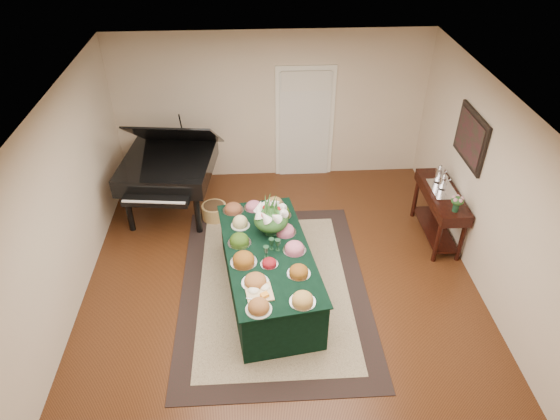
{
  "coord_description": "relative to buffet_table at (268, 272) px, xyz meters",
  "views": [
    {
      "loc": [
        -0.32,
        -5.2,
        4.99
      ],
      "look_at": [
        0.0,
        0.3,
        1.05
      ],
      "focal_mm": 32.0,
      "sensor_mm": 36.0,
      "label": 1
    }
  ],
  "objects": [
    {
      "name": "food_platters",
      "position": [
        -0.04,
        0.04,
        0.43
      ],
      "size": [
        1.14,
        2.36,
        0.13
      ],
      "color": "silver",
      "rests_on": "buffet_table"
    },
    {
      "name": "cutting_board",
      "position": [
        -0.14,
        -0.75,
        0.42
      ],
      "size": [
        0.35,
        0.35,
        0.1
      ],
      "color": "tan",
      "rests_on": "buffet_table"
    },
    {
      "name": "grand_piano",
      "position": [
        -1.53,
        2.1,
        0.48
      ],
      "size": [
        1.68,
        1.84,
        1.74
      ],
      "color": "black",
      "rests_on": "ground"
    },
    {
      "name": "pink_bouquet",
      "position": [
        2.68,
        0.61,
        0.64
      ],
      "size": [
        0.2,
        0.2,
        0.25
      ],
      "color": "#15341F",
      "rests_on": "mahogany_sideboard"
    },
    {
      "name": "kitchen_doorway",
      "position": [
        0.79,
        3.19,
        0.63
      ],
      "size": [
        1.05,
        0.07,
        2.1
      ],
      "color": "white",
      "rests_on": "ground"
    },
    {
      "name": "area_rug",
      "position": [
        0.07,
        0.11,
        -0.38
      ],
      "size": [
        2.59,
        3.63,
        0.01
      ],
      "color": "black",
      "rests_on": "ground"
    },
    {
      "name": "wall_painting",
      "position": [
        2.9,
        1.12,
        1.36
      ],
      "size": [
        0.05,
        0.95,
        0.75
      ],
      "color": "black",
      "rests_on": "ground"
    },
    {
      "name": "ground",
      "position": [
        0.19,
        0.22,
        -0.39
      ],
      "size": [
        6.0,
        6.0,
        0.0
      ],
      "primitive_type": "plane",
      "color": "black",
      "rests_on": "ground"
    },
    {
      "name": "mahogany_sideboard",
      "position": [
        2.68,
        1.12,
        0.28
      ],
      "size": [
        0.45,
        1.36,
        0.86
      ],
      "color": "black",
      "rests_on": "ground"
    },
    {
      "name": "wicker_basket",
      "position": [
        -0.84,
        1.82,
        -0.26
      ],
      "size": [
        0.41,
        0.41,
        0.26
      ],
      "primitive_type": "cylinder",
      "color": "#AC8345",
      "rests_on": "ground"
    },
    {
      "name": "buffet_table",
      "position": [
        0.0,
        0.0,
        0.0
      ],
      "size": [
        1.42,
        2.44,
        0.78
      ],
      "color": "black",
      "rests_on": "ground"
    },
    {
      "name": "floral_centerpiece",
      "position": [
        0.06,
        0.37,
        0.67
      ],
      "size": [
        0.48,
        0.48,
        0.48
      ],
      "color": "#15341F",
      "rests_on": "buffet_table"
    },
    {
      "name": "tea_service",
      "position": [
        2.68,
        1.27,
        0.59
      ],
      "size": [
        0.34,
        0.58,
        0.3
      ],
      "color": "silver",
      "rests_on": "mahogany_sideboard"
    },
    {
      "name": "green_goblets",
      "position": [
        0.05,
        -0.04,
        0.47
      ],
      "size": [
        0.23,
        0.23,
        0.18
      ],
      "color": "#15341F",
      "rests_on": "buffet_table"
    }
  ]
}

